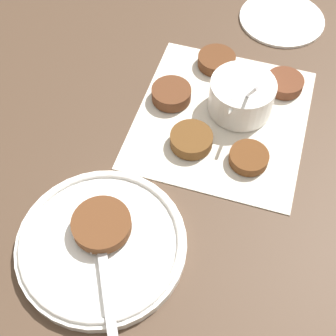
{
  "coord_description": "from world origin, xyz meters",
  "views": [
    {
      "loc": [
        0.46,
        0.13,
        0.57
      ],
      "look_at": [
        0.13,
        -0.04,
        0.02
      ],
      "focal_mm": 50.0,
      "sensor_mm": 36.0,
      "label": 1
    }
  ],
  "objects_px": {
    "sauce_bowl": "(241,97)",
    "fritter_on_plate": "(102,224)",
    "extra_saucer": "(283,18)",
    "serving_plate": "(101,244)",
    "fork": "(102,252)"
  },
  "relations": [
    {
      "from": "sauce_bowl",
      "to": "fritter_on_plate",
      "type": "distance_m",
      "value": 0.3
    },
    {
      "from": "extra_saucer",
      "to": "fritter_on_plate",
      "type": "bearing_deg",
      "value": -7.97
    },
    {
      "from": "sauce_bowl",
      "to": "fritter_on_plate",
      "type": "relative_size",
      "value": 1.41
    },
    {
      "from": "fritter_on_plate",
      "to": "extra_saucer",
      "type": "xyz_separation_m",
      "value": [
        -0.53,
        0.07,
        -0.02
      ]
    },
    {
      "from": "serving_plate",
      "to": "extra_saucer",
      "type": "relative_size",
      "value": 1.42
    },
    {
      "from": "fritter_on_plate",
      "to": "extra_saucer",
      "type": "bearing_deg",
      "value": 172.03
    },
    {
      "from": "fritter_on_plate",
      "to": "sauce_bowl",
      "type": "bearing_deg",
      "value": 164.17
    },
    {
      "from": "sauce_bowl",
      "to": "fritter_on_plate",
      "type": "height_order",
      "value": "sauce_bowl"
    },
    {
      "from": "serving_plate",
      "to": "extra_saucer",
      "type": "xyz_separation_m",
      "value": [
        -0.54,
        0.07,
        -0.01
      ]
    },
    {
      "from": "serving_plate",
      "to": "extra_saucer",
      "type": "bearing_deg",
      "value": 173.04
    },
    {
      "from": "sauce_bowl",
      "to": "serving_plate",
      "type": "distance_m",
      "value": 0.31
    },
    {
      "from": "fork",
      "to": "sauce_bowl",
      "type": "bearing_deg",
      "value": 168.86
    },
    {
      "from": "sauce_bowl",
      "to": "fork",
      "type": "height_order",
      "value": "sauce_bowl"
    },
    {
      "from": "sauce_bowl",
      "to": "serving_plate",
      "type": "height_order",
      "value": "sauce_bowl"
    },
    {
      "from": "sauce_bowl",
      "to": "serving_plate",
      "type": "relative_size",
      "value": 0.49
    }
  ]
}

